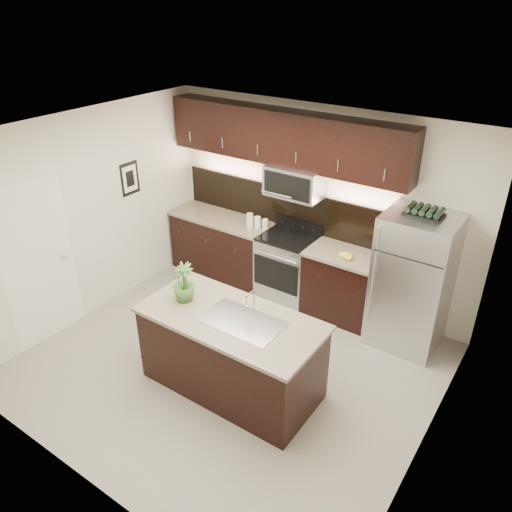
{
  "coord_description": "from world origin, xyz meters",
  "views": [
    {
      "loc": [
        2.86,
        -3.62,
        3.96
      ],
      "look_at": [
        -0.01,
        0.55,
        1.22
      ],
      "focal_mm": 35.0,
      "sensor_mm": 36.0,
      "label": 1
    }
  ],
  "objects": [
    {
      "name": "ground",
      "position": [
        0.0,
        0.0,
        0.0
      ],
      "size": [
        4.5,
        4.5,
        0.0
      ],
      "primitive_type": "plane",
      "color": "gray",
      "rests_on": "ground"
    },
    {
      "name": "room_walls",
      "position": [
        -0.11,
        -0.04,
        1.7
      ],
      "size": [
        4.52,
        4.02,
        2.71
      ],
      "color": "beige",
      "rests_on": "ground"
    },
    {
      "name": "counter_run",
      "position": [
        -0.46,
        1.69,
        0.47
      ],
      "size": [
        3.51,
        0.65,
        0.94
      ],
      "color": "black",
      "rests_on": "ground"
    },
    {
      "name": "upper_fixtures",
      "position": [
        -0.43,
        1.84,
        2.14
      ],
      "size": [
        3.49,
        0.4,
        1.66
      ],
      "color": "black",
      "rests_on": "counter_run"
    },
    {
      "name": "island",
      "position": [
        0.23,
        -0.27,
        0.47
      ],
      "size": [
        1.96,
        0.96,
        0.94
      ],
      "color": "black",
      "rests_on": "ground"
    },
    {
      "name": "sink_faucet",
      "position": [
        0.38,
        -0.26,
        0.96
      ],
      "size": [
        0.84,
        0.5,
        0.28
      ],
      "color": "silver",
      "rests_on": "island"
    },
    {
      "name": "refrigerator",
      "position": [
        1.52,
        1.63,
        0.86
      ],
      "size": [
        0.83,
        0.75,
        1.72
      ],
      "primitive_type": "cube",
      "color": "#B2B2B7",
      "rests_on": "ground"
    },
    {
      "name": "wine_rack",
      "position": [
        1.52,
        1.63,
        1.77
      ],
      "size": [
        0.42,
        0.26,
        0.1
      ],
      "color": "black",
      "rests_on": "refrigerator"
    },
    {
      "name": "plant",
      "position": [
        -0.37,
        -0.29,
        1.16
      ],
      "size": [
        0.26,
        0.26,
        0.44
      ],
      "primitive_type": "imported",
      "rotation": [
        0.0,
        0.0,
        -0.06
      ],
      "color": "#386126",
      "rests_on": "island"
    },
    {
      "name": "canisters",
      "position": [
        -0.78,
        1.67,
        1.03
      ],
      "size": [
        0.3,
        0.16,
        0.21
      ],
      "rotation": [
        0.0,
        0.0,
        0.33
      ],
      "color": "silver",
      "rests_on": "counter_run"
    },
    {
      "name": "french_press",
      "position": [
        1.02,
        1.64,
        1.04
      ],
      "size": [
        0.09,
        0.09,
        0.27
      ],
      "rotation": [
        0.0,
        0.0,
        0.42
      ],
      "color": "silver",
      "rests_on": "counter_run"
    },
    {
      "name": "bananas",
      "position": [
        0.62,
        1.61,
        0.97
      ],
      "size": [
        0.25,
        0.22,
        0.06
      ],
      "primitive_type": "ellipsoid",
      "rotation": [
        0.0,
        0.0,
        -0.35
      ],
      "color": "yellow",
      "rests_on": "counter_run"
    }
  ]
}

